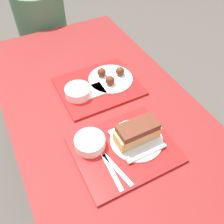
# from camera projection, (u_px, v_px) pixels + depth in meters

# --- Properties ---
(ground_plane) EXTENTS (12.00, 12.00, 0.00)m
(ground_plane) POSITION_uv_depth(u_px,v_px,m) (108.00, 188.00, 1.71)
(ground_plane) COLOR #4C4742
(picnic_table) EXTENTS (0.85, 1.71, 0.76)m
(picnic_table) POSITION_uv_depth(u_px,v_px,m) (107.00, 127.00, 1.22)
(picnic_table) COLOR maroon
(picnic_table) RESTS_ON ground_plane
(picnic_bench_far) EXTENTS (0.81, 0.28, 0.47)m
(picnic_bench_far) POSITION_uv_depth(u_px,v_px,m) (49.00, 58.00, 2.06)
(picnic_bench_far) COLOR maroon
(picnic_bench_far) RESTS_ON ground_plane
(tray_near) EXTENTS (0.40, 0.33, 0.01)m
(tray_near) POSITION_uv_depth(u_px,v_px,m) (124.00, 149.00, 1.01)
(tray_near) COLOR red
(tray_near) RESTS_ON picnic_table
(tray_far) EXTENTS (0.40, 0.33, 0.01)m
(tray_far) POSITION_uv_depth(u_px,v_px,m) (99.00, 86.00, 1.27)
(tray_far) COLOR red
(tray_far) RESTS_ON picnic_table
(bowl_coleslaw_near) EXTENTS (0.12, 0.12, 0.05)m
(bowl_coleslaw_near) POSITION_uv_depth(u_px,v_px,m) (90.00, 142.00, 0.99)
(bowl_coleslaw_near) COLOR white
(bowl_coleslaw_near) RESTS_ON tray_near
(brisket_sandwich_plate) EXTENTS (0.22, 0.22, 0.10)m
(brisket_sandwich_plate) POSITION_uv_depth(u_px,v_px,m) (137.00, 135.00, 1.00)
(brisket_sandwich_plate) COLOR white
(brisket_sandwich_plate) RESTS_ON tray_near
(plastic_fork_near) EXTENTS (0.02, 0.17, 0.00)m
(plastic_fork_near) POSITION_uv_depth(u_px,v_px,m) (112.00, 172.00, 0.93)
(plastic_fork_near) COLOR white
(plastic_fork_near) RESTS_ON tray_near
(plastic_knife_near) EXTENTS (0.05, 0.17, 0.00)m
(plastic_knife_near) POSITION_uv_depth(u_px,v_px,m) (117.00, 169.00, 0.94)
(plastic_knife_near) COLOR white
(plastic_knife_near) RESTS_ON tray_near
(bowl_coleslaw_far) EXTENTS (0.12, 0.12, 0.05)m
(bowl_coleslaw_far) POSITION_uv_depth(u_px,v_px,m) (78.00, 91.00, 1.19)
(bowl_coleslaw_far) COLOR white
(bowl_coleslaw_far) RESTS_ON tray_far
(wings_plate_far) EXTENTS (0.23, 0.23, 0.05)m
(wings_plate_far) POSITION_uv_depth(u_px,v_px,m) (111.00, 77.00, 1.28)
(wings_plate_far) COLOR white
(wings_plate_far) RESTS_ON tray_far
(napkin_far) EXTENTS (0.13, 0.09, 0.01)m
(napkin_far) POSITION_uv_depth(u_px,v_px,m) (92.00, 91.00, 1.23)
(napkin_far) COLOR white
(napkin_far) RESTS_ON tray_far
(person_seated_across) EXTENTS (0.36, 0.36, 0.64)m
(person_seated_across) POSITION_uv_depth(u_px,v_px,m) (41.00, 19.00, 1.81)
(person_seated_across) COLOR #477051
(person_seated_across) RESTS_ON picnic_bench_far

